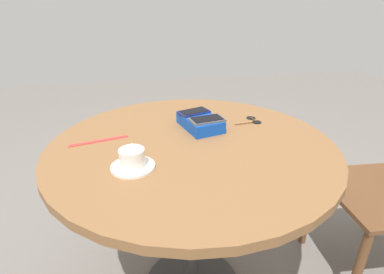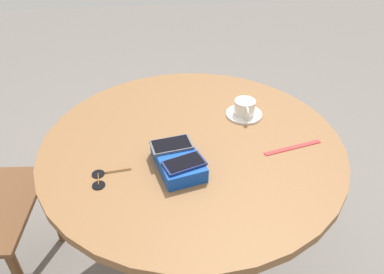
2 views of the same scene
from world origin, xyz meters
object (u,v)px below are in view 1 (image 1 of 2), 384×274
at_px(phone_gray, 207,120).
at_px(round_table, 192,169).
at_px(lanyard_strap, 99,141).
at_px(coffee_cup, 132,157).
at_px(phone_box, 200,122).
at_px(sunglasses, 253,120).
at_px(saucer, 133,167).
at_px(phone_navy, 194,112).

bearing_deg(phone_gray, round_table, -43.51).
bearing_deg(lanyard_strap, round_table, 78.09).
bearing_deg(phone_gray, coffee_cup, -52.39).
relative_size(phone_box, sunglasses, 1.83).
height_order(phone_box, phone_gray, phone_gray).
height_order(round_table, phone_box, phone_box).
distance_m(round_table, saucer, 0.29).
bearing_deg(phone_navy, saucer, -38.72).
bearing_deg(coffee_cup, phone_gray, 127.61).
bearing_deg(phone_box, phone_navy, -161.49).
xyz_separation_m(lanyard_strap, sunglasses, (-0.09, 0.63, 0.00)).
distance_m(phone_navy, sunglasses, 0.26).
bearing_deg(saucer, phone_gray, 127.94).
xyz_separation_m(coffee_cup, lanyard_strap, (-0.21, -0.12, -0.04)).
height_order(round_table, phone_gray, phone_gray).
bearing_deg(lanyard_strap, saucer, 28.87).
bearing_deg(coffee_cup, phone_box, 134.96).
distance_m(phone_box, phone_gray, 0.06).
height_order(coffee_cup, lanyard_strap, coffee_cup).
bearing_deg(sunglasses, phone_box, -82.72).
bearing_deg(phone_box, coffee_cup, -45.04).
relative_size(phone_gray, coffee_cup, 1.31).
bearing_deg(phone_box, sunglasses, 97.28).
xyz_separation_m(phone_navy, sunglasses, (0.02, 0.25, -0.05)).
bearing_deg(phone_gray, lanyard_strap, -88.92).
bearing_deg(phone_gray, sunglasses, 109.68).
xyz_separation_m(saucer, sunglasses, (-0.30, 0.51, -0.00)).
bearing_deg(coffee_cup, saucer, -2.21).
bearing_deg(phone_navy, sunglasses, 86.55).
bearing_deg(round_table, lanyard_strap, -101.91).
height_order(phone_navy, coffee_cup, coffee_cup).
height_order(phone_box, saucer, phone_box).
relative_size(coffee_cup, sunglasses, 0.89).
height_order(saucer, lanyard_strap, saucer).
xyz_separation_m(round_table, phone_gray, (-0.08, 0.07, 0.17)).
distance_m(saucer, lanyard_strap, 0.25).
xyz_separation_m(round_table, saucer, (0.15, -0.21, 0.12)).
relative_size(round_table, phone_navy, 7.47).
height_order(phone_navy, saucer, phone_navy).
height_order(round_table, sunglasses, sunglasses).
distance_m(saucer, sunglasses, 0.59).
bearing_deg(phone_navy, round_table, -13.58).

